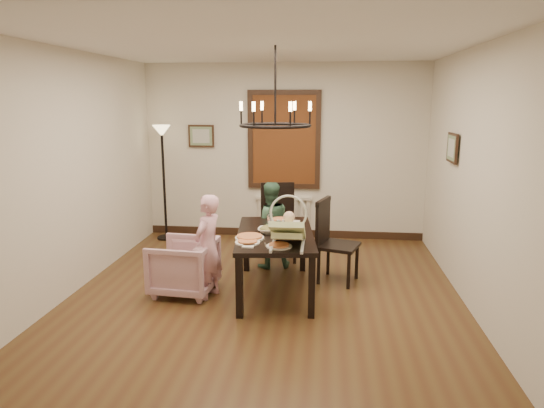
% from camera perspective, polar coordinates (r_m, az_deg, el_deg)
% --- Properties ---
extents(room_shell, '(4.51, 5.00, 2.81)m').
position_cam_1_polar(room_shell, '(5.73, -0.40, 3.85)').
color(room_shell, '#51391C').
rests_on(room_shell, ground).
extents(dining_table, '(1.03, 1.63, 0.72)m').
position_cam_1_polar(dining_table, '(5.64, 0.36, -4.21)').
color(dining_table, black).
rests_on(dining_table, room_shell).
extents(chair_far, '(0.57, 0.57, 1.09)m').
position_cam_1_polar(chair_far, '(6.80, 0.85, -2.17)').
color(chair_far, black).
rests_on(chair_far, room_shell).
extents(chair_right, '(0.58, 0.58, 1.05)m').
position_cam_1_polar(chair_right, '(6.04, 7.85, -4.33)').
color(chair_right, black).
rests_on(chair_right, room_shell).
extents(armchair, '(0.77, 0.75, 0.65)m').
position_cam_1_polar(armchair, '(5.80, -10.36, -7.22)').
color(armchair, '#D1A0A7').
rests_on(armchair, room_shell).
extents(elderly_woman, '(0.34, 0.42, 1.00)m').
position_cam_1_polar(elderly_woman, '(5.58, -7.54, -6.00)').
color(elderly_woman, '#E5A2B4').
rests_on(elderly_woman, room_shell).
extents(seated_man, '(0.56, 0.49, 0.97)m').
position_cam_1_polar(seated_man, '(6.52, -0.30, -3.34)').
color(seated_man, '#3B644A').
rests_on(seated_man, room_shell).
extents(baby_bouncer, '(0.42, 0.57, 0.37)m').
position_cam_1_polar(baby_bouncer, '(5.06, 1.89, -2.96)').
color(baby_bouncer, beige).
rests_on(baby_bouncer, dining_table).
extents(salad_bowl, '(0.30, 0.30, 0.07)m').
position_cam_1_polar(salad_bowl, '(5.59, -0.41, -3.07)').
color(salad_bowl, white).
rests_on(salad_bowl, dining_table).
extents(pizza_platter, '(0.32, 0.32, 0.04)m').
position_cam_1_polar(pizza_platter, '(5.37, -2.65, -3.92)').
color(pizza_platter, tan).
rests_on(pizza_platter, dining_table).
extents(drinking_glass, '(0.08, 0.08, 0.15)m').
position_cam_1_polar(drinking_glass, '(5.56, 0.79, -2.75)').
color(drinking_glass, silver).
rests_on(drinking_glass, dining_table).
extents(window_blinds, '(1.00, 0.03, 1.40)m').
position_cam_1_polar(window_blinds, '(7.77, 1.43, 7.54)').
color(window_blinds, '#562D11').
rests_on(window_blinds, room_shell).
extents(radiator, '(0.92, 0.12, 0.62)m').
position_cam_1_polar(radiator, '(7.99, 1.39, -1.41)').
color(radiator, silver).
rests_on(radiator, room_shell).
extents(picture_back, '(0.42, 0.03, 0.36)m').
position_cam_1_polar(picture_back, '(8.01, -8.33, 7.92)').
color(picture_back, black).
rests_on(picture_back, room_shell).
extents(picture_right, '(0.03, 0.42, 0.36)m').
position_cam_1_polar(picture_right, '(6.38, 20.46, 6.21)').
color(picture_right, black).
rests_on(picture_right, room_shell).
extents(floor_lamp, '(0.30, 0.30, 1.80)m').
position_cam_1_polar(floor_lamp, '(7.95, -12.58, 2.28)').
color(floor_lamp, black).
rests_on(floor_lamp, room_shell).
extents(chandelier, '(0.80, 0.80, 0.04)m').
position_cam_1_polar(chandelier, '(5.42, 0.38, 9.22)').
color(chandelier, black).
rests_on(chandelier, room_shell).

